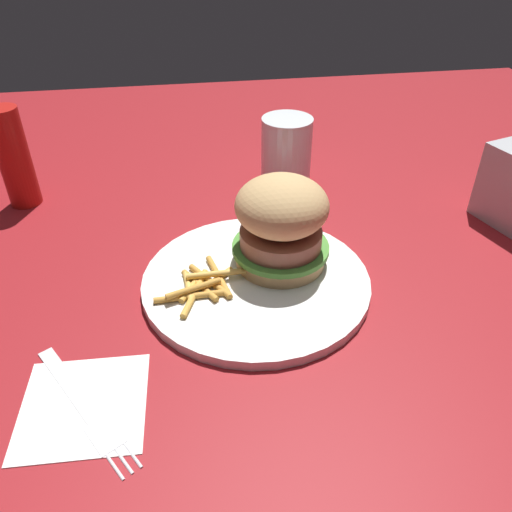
% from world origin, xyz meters
% --- Properties ---
extents(ground_plane, '(1.60, 1.60, 0.00)m').
position_xyz_m(ground_plane, '(0.00, 0.00, 0.00)').
color(ground_plane, maroon).
extents(plate, '(0.26, 0.26, 0.01)m').
position_xyz_m(plate, '(0.02, -0.01, 0.01)').
color(plate, white).
rests_on(plate, ground_plane).
extents(sandwich, '(0.11, 0.11, 0.11)m').
position_xyz_m(sandwich, '(0.05, -0.04, 0.07)').
color(sandwich, tan).
rests_on(sandwich, plate).
extents(fries_pile, '(0.10, 0.12, 0.01)m').
position_xyz_m(fries_pile, '(0.01, 0.05, 0.02)').
color(fries_pile, gold).
rests_on(fries_pile, plate).
extents(napkin, '(0.11, 0.11, 0.00)m').
position_xyz_m(napkin, '(-0.12, 0.17, 0.00)').
color(napkin, white).
rests_on(napkin, ground_plane).
extents(fork, '(0.16, 0.10, 0.00)m').
position_xyz_m(fork, '(-0.12, 0.17, 0.00)').
color(fork, silver).
rests_on(fork, napkin).
extents(drink_glass, '(0.08, 0.08, 0.10)m').
position_xyz_m(drink_glass, '(0.28, -0.10, 0.05)').
color(drink_glass, silver).
rests_on(drink_glass, ground_plane).
extents(ketchup_bottle, '(0.04, 0.04, 0.14)m').
position_xyz_m(ketchup_bottle, '(0.27, 0.29, 0.07)').
color(ketchup_bottle, '#B21914').
rests_on(ketchup_bottle, ground_plane).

